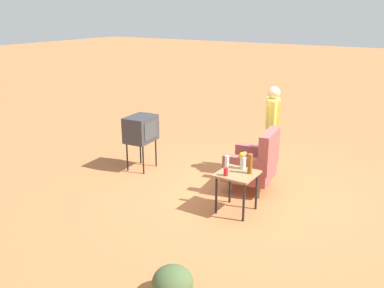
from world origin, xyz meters
TOP-DOWN VIEW (x-y plane):
  - ground_plane at (0.00, 0.00)m, footprint 60.00×60.00m
  - armchair at (-0.13, 0.18)m, footprint 0.86×0.87m
  - side_table at (0.73, 0.26)m, footprint 0.56×0.56m
  - tv_on_stand at (0.07, -2.06)m, footprint 0.63×0.49m
  - person_standing at (-0.95, 0.12)m, footprint 0.52×0.35m
  - soda_can_red at (0.91, 0.16)m, footprint 0.07×0.07m
  - bottle_tall_amber at (0.65, 0.42)m, footprint 0.07×0.07m
  - bottle_short_clear at (0.64, 0.04)m, footprint 0.06×0.06m
  - flower_vase at (0.53, 0.25)m, footprint 0.15×0.10m
  - shrub_near at (-2.43, -3.84)m, footprint 0.46×0.46m
  - shrub_mid at (2.85, 0.56)m, footprint 0.44×0.44m

SIDE VIEW (x-z plane):
  - ground_plane at x=0.00m, z-range 0.00..0.00m
  - shrub_mid at x=2.85m, z-range 0.00..0.34m
  - shrub_near at x=-2.43m, z-range 0.00..0.36m
  - armchair at x=-0.13m, z-range -0.03..1.03m
  - side_table at x=0.73m, z-range 0.22..0.85m
  - soda_can_red at x=0.91m, z-range 0.63..0.75m
  - bottle_short_clear at x=0.64m, z-range 0.63..0.83m
  - flower_vase at x=0.53m, z-range 0.64..0.91m
  - bottle_tall_amber at x=0.65m, z-range 0.63..0.93m
  - tv_on_stand at x=0.07m, z-range 0.27..1.30m
  - person_standing at x=-0.95m, z-range 0.12..1.76m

